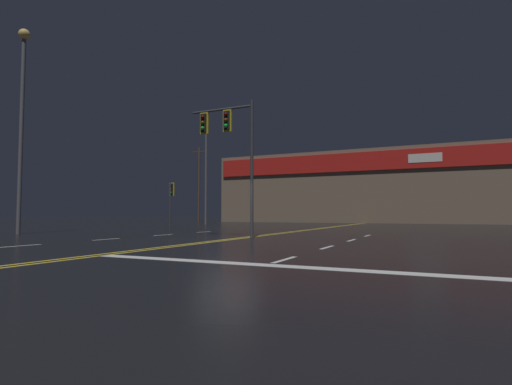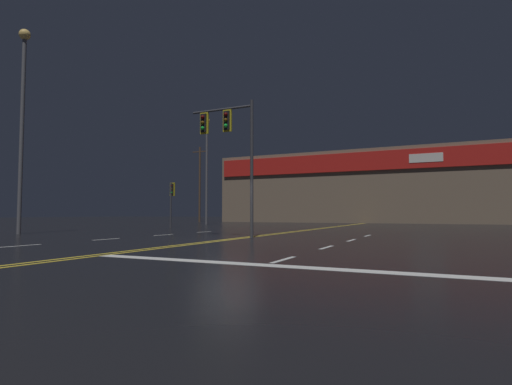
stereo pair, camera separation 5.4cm
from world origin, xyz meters
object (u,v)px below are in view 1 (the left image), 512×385
Objects in this scene: traffic_signal_median at (227,135)px; traffic_signal_corner_northwest at (171,195)px; streetlight_near_left at (206,157)px; streetlight_near_right at (22,104)px.

traffic_signal_median is 1.78× the size of traffic_signal_corner_northwest.
traffic_signal_corner_northwest is 0.33× the size of streetlight_near_left.
traffic_signal_median is at bearing -55.09° from streetlight_near_left.
streetlight_near_left is at bearing 105.08° from traffic_signal_corner_northwest.
traffic_signal_median is 0.56× the size of streetlight_near_right.
streetlight_near_right is (-10.82, -2.21, 2.15)m from traffic_signal_median.
traffic_signal_median is at bearing 11.52° from streetlight_near_right.
traffic_signal_median is 21.00m from streetlight_near_left.
streetlight_near_left is 0.97× the size of streetlight_near_right.
streetlight_near_right is at bearing -168.48° from traffic_signal_median.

